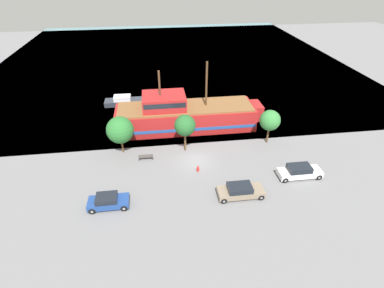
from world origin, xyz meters
TOP-DOWN VIEW (x-y plane):
  - ground_plane at (0.00, 0.00)m, footprint 160.00×160.00m
  - water_surface at (0.00, 44.00)m, footprint 80.00×80.00m
  - pirate_ship at (-0.37, 8.70)m, footprint 21.15×5.74m
  - moored_boat_dockside at (-9.44, 17.98)m, footprint 6.99×2.25m
  - parked_car_curb_front at (3.85, -6.96)m, footprint 4.86×1.99m
  - parked_car_curb_mid at (-9.74, -6.75)m, footprint 4.06×1.88m
  - parked_car_curb_rear at (11.38, -4.70)m, footprint 4.94×1.85m
  - fire_hydrant at (0.07, -2.20)m, footprint 0.42×0.25m
  - bench_promenade_east at (-5.99, 1.00)m, footprint 1.77×0.45m
  - tree_row_east at (-8.93, 3.14)m, footprint 3.39×3.39m
  - tree_row_mideast at (-0.90, 2.53)m, footprint 2.69×2.69m
  - tree_row_midwest at (10.31, 3.01)m, footprint 2.71×2.71m

SIDE VIEW (x-z plane):
  - ground_plane at x=0.00m, z-range 0.00..0.00m
  - water_surface at x=0.00m, z-range 0.00..0.00m
  - fire_hydrant at x=0.07m, z-range 0.03..0.79m
  - bench_promenade_east at x=-5.99m, z-range 0.02..0.87m
  - moored_boat_dockside at x=-9.44m, z-range -0.19..1.35m
  - parked_car_curb_front at x=3.85m, z-range 0.00..1.39m
  - parked_car_curb_mid at x=-9.74m, z-range 0.00..1.39m
  - parked_car_curb_rear at x=11.38m, z-range -0.01..1.52m
  - pirate_ship at x=-0.37m, z-range -2.83..6.83m
  - tree_row_east at x=-8.93m, z-range 0.78..5.75m
  - tree_row_midwest at x=10.31m, z-range 0.99..5.70m
  - tree_row_mideast at x=-0.90m, z-range 1.14..6.15m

